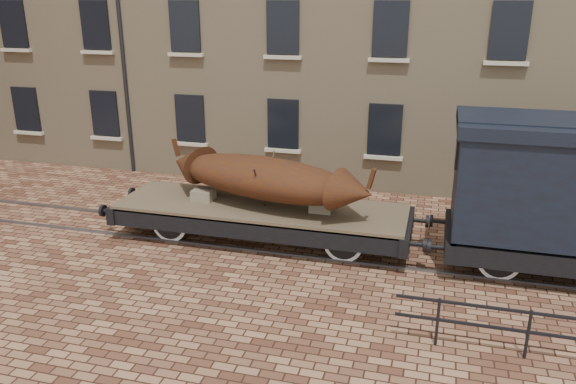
# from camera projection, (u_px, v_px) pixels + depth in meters

# --- Properties ---
(ground) EXTENTS (90.00, 90.00, 0.00)m
(ground) POSITION_uv_depth(u_px,v_px,m) (323.00, 247.00, 14.99)
(ground) COLOR #4F2B1D
(rail_track) EXTENTS (30.00, 1.52, 0.06)m
(rail_track) POSITION_uv_depth(u_px,v_px,m) (323.00, 246.00, 14.98)
(rail_track) COLOR #59595E
(rail_track) RESTS_ON ground
(flatcar_wagon) EXTENTS (8.80, 2.39, 1.33)m
(flatcar_wagon) POSITION_uv_depth(u_px,v_px,m) (261.00, 212.00, 15.15)
(flatcar_wagon) COLOR #4D4432
(flatcar_wagon) RESTS_ON ground
(iron_boat) EXTENTS (6.12, 2.96, 1.49)m
(iron_boat) POSITION_uv_depth(u_px,v_px,m) (265.00, 178.00, 14.80)
(iron_boat) COLOR #47200A
(iron_boat) RESTS_ON flatcar_wagon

